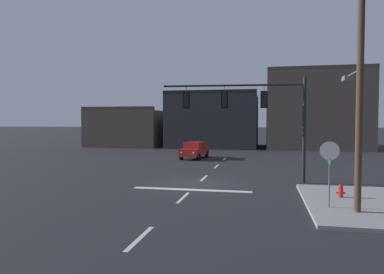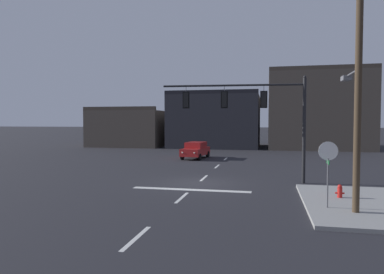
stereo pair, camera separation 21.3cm
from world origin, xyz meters
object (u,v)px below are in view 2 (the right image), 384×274
at_px(utility_pole, 357,77).
at_px(fire_hydrant, 340,194).
at_px(car_lot_nearside, 196,150).
at_px(stop_sign, 328,159).
at_px(signal_mast_near_side, 255,108).

bearing_deg(utility_pole, fire_hydrant, 91.86).
bearing_deg(car_lot_nearside, stop_sign, -63.79).
bearing_deg(fire_hydrant, signal_mast_near_side, 133.09).
relative_size(stop_sign, fire_hydrant, 3.77).
bearing_deg(fire_hydrant, car_lot_nearside, 121.21).
distance_m(stop_sign, utility_pole, 3.36).
xyz_separation_m(signal_mast_near_side, fire_hydrant, (4.02, -4.30, -4.11)).
relative_size(signal_mast_near_side, fire_hydrant, 11.33).
bearing_deg(signal_mast_near_side, stop_sign, -63.79).
relative_size(stop_sign, car_lot_nearside, 0.62).
distance_m(stop_sign, fire_hydrant, 2.91).
height_order(stop_sign, car_lot_nearside, stop_sign).
height_order(signal_mast_near_side, car_lot_nearside, signal_mast_near_side).
xyz_separation_m(stop_sign, car_lot_nearside, (-9.30, 18.89, -1.29)).
xyz_separation_m(signal_mast_near_side, stop_sign, (3.15, -6.41, -2.29)).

